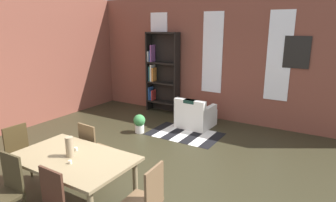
{
  "coord_description": "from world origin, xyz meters",
  "views": [
    {
      "loc": [
        3.0,
        -3.4,
        2.48
      ],
      "look_at": [
        0.15,
        1.28,
        1.04
      ],
      "focal_mm": 31.23,
      "sensor_mm": 36.0,
      "label": 1
    }
  ],
  "objects_px": {
    "potted_plant_by_shelf": "(139,123)",
    "vase_on_table": "(70,147)",
    "armchair_white": "(195,116)",
    "dining_chair_near_left": "(6,190)",
    "dining_chair_far_left": "(93,148)",
    "bookshelf_tall": "(161,72)",
    "dining_table": "(73,163)",
    "dining_chair_head_left": "(21,153)",
    "dining_chair_head_right": "(146,199)"
  },
  "relations": [
    {
      "from": "bookshelf_tall",
      "to": "armchair_white",
      "type": "height_order",
      "value": "bookshelf_tall"
    },
    {
      "from": "dining_chair_head_left",
      "to": "dining_chair_near_left",
      "type": "distance_m",
      "value": 1.11
    },
    {
      "from": "vase_on_table",
      "to": "armchair_white",
      "type": "distance_m",
      "value": 3.9
    },
    {
      "from": "dining_chair_head_right",
      "to": "armchair_white",
      "type": "distance_m",
      "value": 4.06
    },
    {
      "from": "dining_chair_far_left",
      "to": "potted_plant_by_shelf",
      "type": "relative_size",
      "value": 2.16
    },
    {
      "from": "dining_chair_near_left",
      "to": "bookshelf_tall",
      "type": "height_order",
      "value": "bookshelf_tall"
    },
    {
      "from": "dining_table",
      "to": "dining_chair_near_left",
      "type": "bearing_deg",
      "value": -117.12
    },
    {
      "from": "armchair_white",
      "to": "dining_chair_head_left",
      "type": "bearing_deg",
      "value": -106.6
    },
    {
      "from": "dining_table",
      "to": "dining_chair_near_left",
      "type": "xyz_separation_m",
      "value": [
        -0.38,
        -0.73,
        -0.16
      ]
    },
    {
      "from": "dining_table",
      "to": "dining_chair_head_left",
      "type": "height_order",
      "value": "dining_chair_head_left"
    },
    {
      "from": "dining_table",
      "to": "vase_on_table",
      "type": "bearing_deg",
      "value": -180.0
    },
    {
      "from": "bookshelf_tall",
      "to": "dining_chair_near_left",
      "type": "bearing_deg",
      "value": -77.82
    },
    {
      "from": "dining_table",
      "to": "dining_chair_head_left",
      "type": "distance_m",
      "value": 1.21
    },
    {
      "from": "dining_chair_head_right",
      "to": "potted_plant_by_shelf",
      "type": "distance_m",
      "value": 3.56
    },
    {
      "from": "dining_chair_head_left",
      "to": "vase_on_table",
      "type": "bearing_deg",
      "value": -0.16
    },
    {
      "from": "dining_chair_far_left",
      "to": "bookshelf_tall",
      "type": "height_order",
      "value": "bookshelf_tall"
    },
    {
      "from": "dining_table",
      "to": "dining_chair_head_left",
      "type": "xyz_separation_m",
      "value": [
        -1.2,
        0.0,
        -0.16
      ]
    },
    {
      "from": "dining_chair_head_left",
      "to": "dining_chair_far_left",
      "type": "distance_m",
      "value": 1.1
    },
    {
      "from": "dining_chair_near_left",
      "to": "dining_table",
      "type": "bearing_deg",
      "value": 62.88
    },
    {
      "from": "dining_chair_near_left",
      "to": "potted_plant_by_shelf",
      "type": "bearing_deg",
      "value": 99.86
    },
    {
      "from": "dining_table",
      "to": "dining_chair_head_left",
      "type": "relative_size",
      "value": 1.75
    },
    {
      "from": "dining_table",
      "to": "bookshelf_tall",
      "type": "relative_size",
      "value": 0.73
    },
    {
      "from": "bookshelf_tall",
      "to": "dining_chair_far_left",
      "type": "bearing_deg",
      "value": -73.43
    },
    {
      "from": "armchair_white",
      "to": "dining_chair_head_right",
      "type": "bearing_deg",
      "value": -71.87
    },
    {
      "from": "potted_plant_by_shelf",
      "to": "vase_on_table",
      "type": "bearing_deg",
      "value": -71.31
    },
    {
      "from": "dining_chair_head_right",
      "to": "armchair_white",
      "type": "height_order",
      "value": "dining_chair_head_right"
    },
    {
      "from": "dining_chair_head_right",
      "to": "bookshelf_tall",
      "type": "distance_m",
      "value": 5.36
    },
    {
      "from": "dining_chair_head_right",
      "to": "dining_chair_far_left",
      "type": "bearing_deg",
      "value": 155.25
    },
    {
      "from": "dining_table",
      "to": "dining_chair_head_right",
      "type": "bearing_deg",
      "value": 0.21
    },
    {
      "from": "dining_chair_head_left",
      "to": "dining_chair_head_right",
      "type": "distance_m",
      "value": 2.41
    },
    {
      "from": "armchair_white",
      "to": "dining_chair_near_left",
      "type": "bearing_deg",
      "value": -93.99
    },
    {
      "from": "bookshelf_tall",
      "to": "potted_plant_by_shelf",
      "type": "xyz_separation_m",
      "value": [
        0.53,
        -1.78,
        -0.91
      ]
    },
    {
      "from": "dining_chair_head_left",
      "to": "potted_plant_by_shelf",
      "type": "xyz_separation_m",
      "value": [
        0.21,
        2.79,
        -0.27
      ]
    },
    {
      "from": "dining_chair_far_left",
      "to": "dining_chair_near_left",
      "type": "bearing_deg",
      "value": -89.88
    },
    {
      "from": "dining_chair_head_left",
      "to": "bookshelf_tall",
      "type": "relative_size",
      "value": 0.42
    },
    {
      "from": "dining_table",
      "to": "vase_on_table",
      "type": "distance_m",
      "value": 0.23
    },
    {
      "from": "vase_on_table",
      "to": "potted_plant_by_shelf",
      "type": "distance_m",
      "value": 3.02
    },
    {
      "from": "dining_chair_head_left",
      "to": "potted_plant_by_shelf",
      "type": "height_order",
      "value": "dining_chair_head_left"
    },
    {
      "from": "dining_chair_head_left",
      "to": "dining_chair_head_right",
      "type": "xyz_separation_m",
      "value": [
        2.41,
        0.0,
        0.0
      ]
    },
    {
      "from": "dining_chair_near_left",
      "to": "armchair_white",
      "type": "bearing_deg",
      "value": 86.01
    },
    {
      "from": "dining_chair_near_left",
      "to": "armchair_white",
      "type": "xyz_separation_m",
      "value": [
        0.32,
        4.59,
        -0.23
      ]
    },
    {
      "from": "potted_plant_by_shelf",
      "to": "dining_chair_head_left",
      "type": "bearing_deg",
      "value": -94.38
    },
    {
      "from": "dining_table",
      "to": "dining_chair_head_right",
      "type": "distance_m",
      "value": 1.21
    },
    {
      "from": "vase_on_table",
      "to": "dining_chair_head_left",
      "type": "height_order",
      "value": "vase_on_table"
    },
    {
      "from": "dining_table",
      "to": "vase_on_table",
      "type": "height_order",
      "value": "vase_on_table"
    },
    {
      "from": "dining_table",
      "to": "potted_plant_by_shelf",
      "type": "distance_m",
      "value": 3.0
    },
    {
      "from": "dining_chair_near_left",
      "to": "dining_chair_far_left",
      "type": "xyz_separation_m",
      "value": [
        -0.0,
        1.47,
        0.0
      ]
    },
    {
      "from": "armchair_white",
      "to": "dining_chair_far_left",
      "type": "bearing_deg",
      "value": -95.92
    },
    {
      "from": "dining_chair_head_right",
      "to": "vase_on_table",
      "type": "bearing_deg",
      "value": -179.79
    },
    {
      "from": "vase_on_table",
      "to": "potted_plant_by_shelf",
      "type": "bearing_deg",
      "value": 108.69
    }
  ]
}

